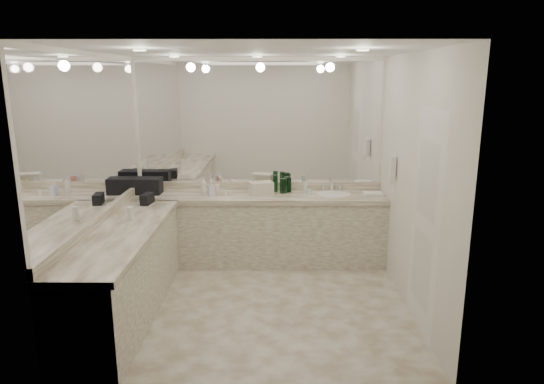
{
  "coord_description": "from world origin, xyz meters",
  "views": [
    {
      "loc": [
        0.21,
        -4.78,
        2.37
      ],
      "look_at": [
        0.17,
        0.4,
        1.12
      ],
      "focal_mm": 32.0,
      "sensor_mm": 36.0,
      "label": 1
    }
  ],
  "objects_px": {
    "black_toiletry_bag": "(147,186)",
    "soap_bottle_b": "(211,189)",
    "hand_towel": "(373,194)",
    "soap_bottle_a": "(203,185)",
    "sink": "(334,195)",
    "soap_bottle_c": "(262,187)",
    "cream_cosmetic_case": "(261,188)",
    "wall_phone": "(393,167)"
  },
  "relations": [
    {
      "from": "wall_phone",
      "to": "black_toiletry_bag",
      "type": "bearing_deg",
      "value": 169.86
    },
    {
      "from": "wall_phone",
      "to": "black_toiletry_bag",
      "type": "distance_m",
      "value": 3.05
    },
    {
      "from": "soap_bottle_a",
      "to": "soap_bottle_c",
      "type": "bearing_deg",
      "value": 0.72
    },
    {
      "from": "black_toiletry_bag",
      "to": "wall_phone",
      "type": "bearing_deg",
      "value": -10.14
    },
    {
      "from": "soap_bottle_a",
      "to": "soap_bottle_c",
      "type": "height_order",
      "value": "soap_bottle_a"
    },
    {
      "from": "sink",
      "to": "hand_towel",
      "type": "height_order",
      "value": "hand_towel"
    },
    {
      "from": "black_toiletry_bag",
      "to": "soap_bottle_b",
      "type": "relative_size",
      "value": 2.02
    },
    {
      "from": "sink",
      "to": "wall_phone",
      "type": "height_order",
      "value": "wall_phone"
    },
    {
      "from": "sink",
      "to": "wall_phone",
      "type": "distance_m",
      "value": 0.91
    },
    {
      "from": "black_toiletry_bag",
      "to": "sink",
      "type": "bearing_deg",
      "value": -0.82
    },
    {
      "from": "sink",
      "to": "black_toiletry_bag",
      "type": "xyz_separation_m",
      "value": [
        -2.38,
        0.03,
        0.11
      ]
    },
    {
      "from": "black_toiletry_bag",
      "to": "soap_bottle_a",
      "type": "xyz_separation_m",
      "value": [
        0.72,
        0.01,
        0.0
      ]
    },
    {
      "from": "black_toiletry_bag",
      "to": "soap_bottle_a",
      "type": "distance_m",
      "value": 0.72
    },
    {
      "from": "wall_phone",
      "to": "cream_cosmetic_case",
      "type": "bearing_deg",
      "value": 161.33
    },
    {
      "from": "hand_towel",
      "to": "soap_bottle_b",
      "type": "distance_m",
      "value": 2.03
    },
    {
      "from": "hand_towel",
      "to": "soap_bottle_c",
      "type": "bearing_deg",
      "value": 175.49
    },
    {
      "from": "sink",
      "to": "hand_towel",
      "type": "xyz_separation_m",
      "value": [
        0.49,
        -0.05,
        0.02
      ]
    },
    {
      "from": "sink",
      "to": "soap_bottle_c",
      "type": "distance_m",
      "value": 0.92
    },
    {
      "from": "hand_towel",
      "to": "soap_bottle_c",
      "type": "xyz_separation_m",
      "value": [
        -1.4,
        0.11,
        0.06
      ]
    },
    {
      "from": "black_toiletry_bag",
      "to": "cream_cosmetic_case",
      "type": "distance_m",
      "value": 1.46
    },
    {
      "from": "soap_bottle_b",
      "to": "hand_towel",
      "type": "bearing_deg",
      "value": 0.59
    },
    {
      "from": "black_toiletry_bag",
      "to": "soap_bottle_b",
      "type": "height_order",
      "value": "black_toiletry_bag"
    },
    {
      "from": "sink",
      "to": "soap_bottle_a",
      "type": "xyz_separation_m",
      "value": [
        -1.66,
        0.05,
        0.11
      ]
    },
    {
      "from": "sink",
      "to": "cream_cosmetic_case",
      "type": "xyz_separation_m",
      "value": [
        -0.92,
        0.02,
        0.09
      ]
    },
    {
      "from": "hand_towel",
      "to": "soap_bottle_a",
      "type": "height_order",
      "value": "soap_bottle_a"
    },
    {
      "from": "hand_towel",
      "to": "soap_bottle_b",
      "type": "xyz_separation_m",
      "value": [
        -2.03,
        -0.02,
        0.07
      ]
    },
    {
      "from": "black_toiletry_bag",
      "to": "hand_towel",
      "type": "xyz_separation_m",
      "value": [
        2.87,
        -0.09,
        -0.08
      ]
    },
    {
      "from": "soap_bottle_a",
      "to": "soap_bottle_b",
      "type": "xyz_separation_m",
      "value": [
        0.12,
        -0.12,
        -0.02
      ]
    },
    {
      "from": "soap_bottle_a",
      "to": "sink",
      "type": "bearing_deg",
      "value": -1.69
    },
    {
      "from": "black_toiletry_bag",
      "to": "soap_bottle_b",
      "type": "distance_m",
      "value": 0.84
    },
    {
      "from": "cream_cosmetic_case",
      "to": "soap_bottle_a",
      "type": "xyz_separation_m",
      "value": [
        -0.74,
        0.03,
        0.02
      ]
    },
    {
      "from": "soap_bottle_a",
      "to": "soap_bottle_b",
      "type": "height_order",
      "value": "soap_bottle_a"
    },
    {
      "from": "sink",
      "to": "soap_bottle_c",
      "type": "height_order",
      "value": "soap_bottle_c"
    },
    {
      "from": "hand_towel",
      "to": "soap_bottle_b",
      "type": "height_order",
      "value": "soap_bottle_b"
    },
    {
      "from": "cream_cosmetic_case",
      "to": "soap_bottle_c",
      "type": "bearing_deg",
      "value": 59.47
    },
    {
      "from": "soap_bottle_a",
      "to": "wall_phone",
      "type": "bearing_deg",
      "value": -13.6
    },
    {
      "from": "hand_towel",
      "to": "soap_bottle_a",
      "type": "xyz_separation_m",
      "value": [
        -2.15,
        0.1,
        0.09
      ]
    },
    {
      "from": "wall_phone",
      "to": "hand_towel",
      "type": "distance_m",
      "value": 0.63
    },
    {
      "from": "cream_cosmetic_case",
      "to": "soap_bottle_b",
      "type": "relative_size",
      "value": 1.59
    },
    {
      "from": "sink",
      "to": "soap_bottle_a",
      "type": "distance_m",
      "value": 1.67
    },
    {
      "from": "sink",
      "to": "black_toiletry_bag",
      "type": "bearing_deg",
      "value": 179.18
    },
    {
      "from": "cream_cosmetic_case",
      "to": "soap_bottle_b",
      "type": "xyz_separation_m",
      "value": [
        -0.62,
        -0.09,
        0.01
      ]
    }
  ]
}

